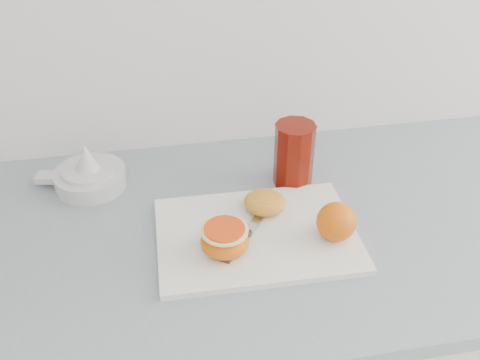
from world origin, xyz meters
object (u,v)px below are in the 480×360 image
(citrus_juicer, at_px, (89,175))
(red_tumbler, at_px, (294,157))
(half_orange, at_px, (225,240))
(cutting_board, at_px, (257,235))

(citrus_juicer, distance_m, red_tumbler, 0.41)
(half_orange, distance_m, red_tumbler, 0.26)
(half_orange, relative_size, citrus_juicer, 0.45)
(cutting_board, distance_m, red_tumbler, 0.20)
(half_orange, bearing_deg, citrus_juicer, 132.52)
(half_orange, relative_size, red_tumbler, 0.62)
(citrus_juicer, bearing_deg, half_orange, -47.48)
(citrus_juicer, relative_size, red_tumbler, 1.37)
(cutting_board, bearing_deg, red_tumbler, 55.23)
(cutting_board, relative_size, citrus_juicer, 1.95)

